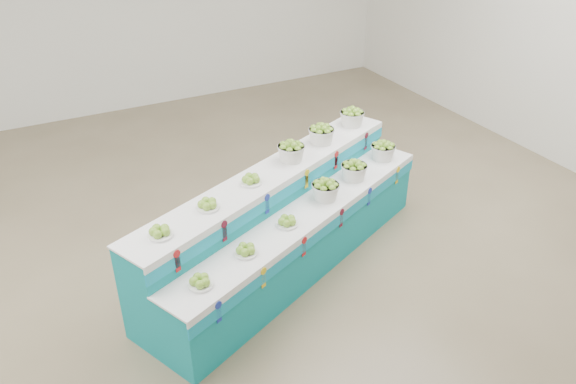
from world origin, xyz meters
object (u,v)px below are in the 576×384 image
Objects in this scene: basket_lower_left at (325,189)px; basket_upper_right at (352,117)px; display_stand at (288,222)px; plate_upper_mid at (208,204)px.

basket_upper_right is (0.87, 0.88, 0.30)m from basket_lower_left.
basket_lower_left is at bearing -134.95° from basket_upper_right.
basket_lower_left is (0.40, -0.07, 0.32)m from display_stand.
basket_lower_left is 1.33× the size of plate_upper_mid.
plate_upper_mid is (-1.29, -0.08, 0.24)m from basket_lower_left.
plate_upper_mid reaches higher than display_stand.
display_stand is 1.07m from plate_upper_mid.
display_stand is at bearing -147.62° from basket_upper_right.
display_stand is at bearing 9.52° from plate_upper_mid.
plate_upper_mid is at bearing -176.46° from basket_lower_left.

